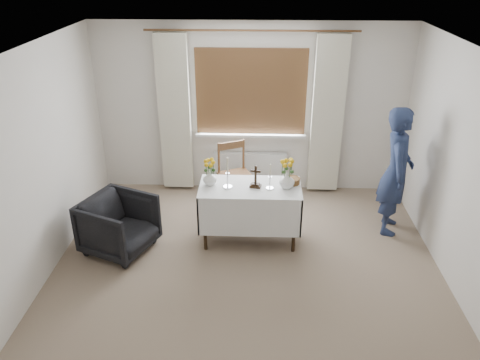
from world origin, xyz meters
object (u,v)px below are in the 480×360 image
wooden_chair (236,177)px  armchair (119,225)px  flower_vase_right (287,180)px  wooden_cross (256,176)px  person (396,171)px  altar_table (250,214)px  flower_vase_left (210,178)px

wooden_chair → armchair: bearing=-164.8°
wooden_chair → armchair: 1.78m
flower_vase_right → wooden_cross: bearing=179.5°
wooden_chair → person: size_ratio=0.56×
altar_table → wooden_chair: 0.88m
armchair → flower_vase_left: bearing=-50.7°
altar_table → wooden_cross: (0.06, -0.01, 0.52)m
armchair → flower_vase_right: flower_vase_right is taller
wooden_chair → altar_table: bearing=-100.3°
person → flower_vase_left: 2.35m
flower_vase_right → wooden_chair: bearing=127.2°
altar_table → wooden_chair: wooden_chair is taller
altar_table → wooden_cross: wooden_cross is taller
altar_table → wooden_cross: bearing=-5.0°
armchair → altar_table: bearing=-57.0°
wooden_chair → flower_vase_left: wooden_chair is taller
altar_table → wooden_chair: size_ratio=1.31×
altar_table → person: bearing=10.6°
armchair → wooden_cross: size_ratio=2.72×
person → flower_vase_left: (-2.33, -0.30, 0.01)m
flower_vase_left → armchair: bearing=-163.7°
altar_table → flower_vase_left: bearing=175.5°
wooden_cross → armchair: bearing=-158.5°
person → wooden_cross: size_ratio=5.95×
wooden_cross → flower_vase_left: (-0.56, 0.04, -0.05)m
armchair → flower_vase_right: 2.11m
wooden_chair → flower_vase_left: (-0.28, -0.81, 0.38)m
wooden_cross → person: bearing=23.2°
flower_vase_right → flower_vase_left: bearing=177.1°
wooden_chair → flower_vase_left: size_ratio=5.32×
altar_table → armchair: bearing=-170.0°
altar_table → wooden_chair: (-0.21, 0.85, 0.09)m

